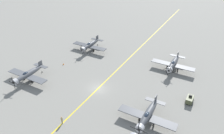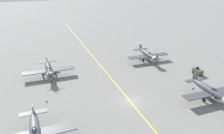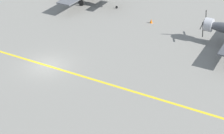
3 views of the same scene
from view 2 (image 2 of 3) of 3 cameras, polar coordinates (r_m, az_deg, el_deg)
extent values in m
plane|color=gray|center=(43.32, 4.62, -8.79)|extent=(400.00, 400.00, 0.00)
cube|color=yellow|center=(43.32, 4.62, -8.79)|extent=(0.30, 160.00, 0.01)
ellipsoid|color=#45484D|center=(46.88, 23.91, -5.39)|extent=(1.50, 9.50, 1.42)
ellipsoid|color=#232D3D|center=(45.93, 24.97, -5.37)|extent=(0.80, 1.70, 0.76)
cube|color=#45484D|center=(46.56, 24.47, -6.15)|extent=(12.00, 2.10, 0.16)
cube|color=#45484D|center=(49.44, 20.78, -3.23)|extent=(4.40, 1.10, 0.12)
cube|color=#45484D|center=(49.17, 20.88, -2.54)|extent=(0.14, 1.30, 1.60)
cylinder|color=black|center=(47.84, 25.66, -6.45)|extent=(0.14, 0.14, 1.26)
cylinder|color=black|center=(48.13, 25.53, -7.11)|extent=(0.22, 0.90, 0.90)
cylinder|color=black|center=(45.88, 22.98, -7.23)|extent=(0.14, 0.14, 1.26)
cylinder|color=black|center=(46.18, 22.86, -7.91)|extent=(0.22, 0.90, 0.90)
cylinder|color=black|center=(50.34, 20.42, -5.27)|extent=(0.12, 0.36, 0.36)
ellipsoid|color=#56585D|center=(34.82, -19.58, -14.98)|extent=(1.50, 9.50, 1.42)
ellipsoid|color=#232D3D|center=(33.57, -19.65, -15.37)|extent=(0.80, 1.70, 0.76)
cube|color=#56585D|center=(34.41, -19.47, -16.18)|extent=(12.00, 2.10, 0.16)
cube|color=#56585D|center=(38.11, -19.82, -11.16)|extent=(4.40, 1.10, 0.12)
cube|color=#56585D|center=(37.77, -19.95, -10.34)|extent=(0.14, 1.30, 1.60)
cylinder|color=black|center=(39.28, -19.43, -13.57)|extent=(0.12, 0.36, 0.36)
ellipsoid|color=#45484D|center=(63.04, 9.14, 3.41)|extent=(1.50, 9.50, 1.42)
cylinder|color=#B7B7BC|center=(59.44, 11.18, 2.06)|extent=(1.57, 0.90, 1.58)
ellipsoid|color=#232D3D|center=(61.93, 9.67, 3.57)|extent=(0.80, 1.70, 0.76)
cube|color=#45484D|center=(62.53, 9.45, 2.90)|extent=(12.00, 2.10, 0.16)
cube|color=#45484D|center=(66.40, 7.46, 4.64)|extent=(4.40, 1.10, 0.12)
cube|color=#45484D|center=(66.20, 7.49, 5.18)|extent=(0.14, 1.30, 1.60)
sphere|color=black|center=(59.05, 11.43, 1.90)|extent=(0.56, 0.56, 0.56)
cube|color=black|center=(58.52, 10.82, 2.20)|extent=(1.60, 0.06, 0.97)
cube|color=black|center=(59.00, 11.84, 2.64)|extent=(0.97, 0.06, 1.60)
cube|color=black|center=(59.58, 12.03, 1.60)|extent=(1.60, 0.06, 0.97)
cube|color=black|center=(59.11, 11.02, 1.16)|extent=(0.97, 0.06, 1.60)
cylinder|color=black|center=(63.47, 10.60, 2.51)|extent=(0.14, 0.14, 1.26)
cylinder|color=black|center=(63.68, 10.56, 1.98)|extent=(0.22, 0.90, 0.90)
cylinder|color=black|center=(62.05, 8.20, 2.20)|extent=(0.14, 0.14, 1.26)
cylinder|color=black|center=(62.28, 8.17, 1.66)|extent=(0.22, 0.90, 0.90)
cylinder|color=black|center=(67.09, 7.35, 3.02)|extent=(0.12, 0.36, 0.36)
ellipsoid|color=#43454A|center=(54.75, -16.26, -0.27)|extent=(1.50, 9.50, 1.42)
cylinder|color=#B7B7BC|center=(50.66, -15.83, -2.12)|extent=(1.57, 0.90, 1.58)
ellipsoid|color=#232D3D|center=(53.48, -16.22, -0.17)|extent=(0.80, 1.70, 0.76)
cube|color=#43454A|center=(54.18, -16.15, -0.90)|extent=(12.00, 2.10, 0.16)
cube|color=#43454A|center=(58.51, -16.63, 1.33)|extent=(4.40, 1.10, 0.12)
cube|color=#43454A|center=(58.28, -16.70, 1.93)|extent=(0.14, 1.30, 1.60)
sphere|color=black|center=(50.20, -15.77, -2.35)|extent=(0.56, 0.56, 0.56)
cube|color=black|center=(50.13, -14.87, -1.92)|extent=(1.70, 0.06, 0.71)
cube|color=black|center=(50.56, -15.35, -3.15)|extent=(0.71, 0.06, 1.70)
cube|color=black|center=(50.29, -16.67, -2.77)|extent=(1.70, 0.06, 0.71)
cube|color=black|center=(49.86, -16.20, -1.53)|extent=(0.71, 0.06, 1.70)
cylinder|color=black|center=(54.50, -14.52, -1.29)|extent=(0.14, 0.14, 1.26)
cylinder|color=black|center=(54.76, -14.46, -1.90)|extent=(0.22, 0.90, 0.90)
cylinder|color=black|center=(54.38, -17.65, -1.72)|extent=(0.14, 0.14, 1.26)
cylinder|color=black|center=(54.64, -17.57, -2.32)|extent=(0.22, 0.90, 0.90)
cylinder|color=black|center=(59.30, -16.42, -0.46)|extent=(0.12, 0.36, 0.36)
cube|color=#515638|center=(57.91, 21.47, -1.04)|extent=(1.40, 2.60, 1.10)
cube|color=black|center=(57.80, 21.41, -0.25)|extent=(0.70, 0.36, 0.44)
cylinder|color=black|center=(58.06, 22.36, -1.67)|extent=(0.20, 0.60, 0.60)
cylinder|color=black|center=(57.19, 21.33, -1.87)|extent=(0.20, 0.60, 0.60)
cylinder|color=black|center=(59.02, 21.46, -1.14)|extent=(0.20, 0.60, 0.60)
cylinder|color=black|center=(58.16, 20.44, -1.33)|extent=(0.20, 0.60, 0.60)
cone|color=orange|center=(44.50, -16.71, -8.45)|extent=(0.36, 0.36, 0.55)
camera|label=1|loc=(41.45, 81.08, 18.26)|focal=35.00mm
camera|label=3|loc=(69.65, 18.17, 19.23)|focal=60.00mm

